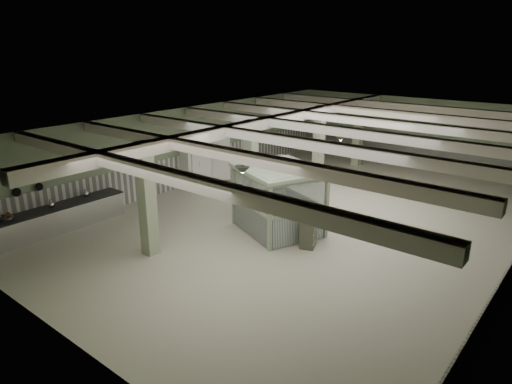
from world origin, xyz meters
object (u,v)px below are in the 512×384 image
Objects in this scene: prep_counter at (54,219)px; guard_booth at (279,187)px; walkin_cooler at (203,161)px; filing_cabinet at (309,226)px.

guard_booth reaches higher than prep_counter.
walkin_cooler is (-0.08, 7.45, 0.60)m from prep_counter.
prep_counter is 8.90m from filing_cabinet.
guard_booth is (6.08, 5.02, 1.15)m from prep_counter.
prep_counter is at bearing -89.36° from walkin_cooler.
guard_booth is at bearing 142.39° from filing_cabinet.
prep_counter is at bearing -117.43° from guard_booth.
guard_booth reaches higher than filing_cabinet.
filing_cabinet is at bearing -20.49° from walkin_cooler.
walkin_cooler is at bearing 90.64° from prep_counter.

